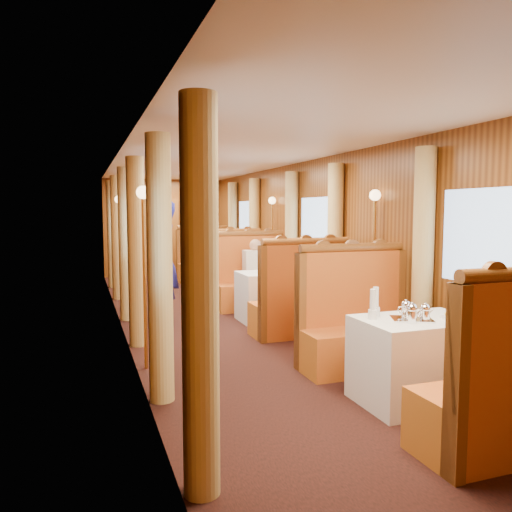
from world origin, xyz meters
name	(u,v)px	position (x,y,z in m)	size (l,w,h in m)	color
floor	(227,324)	(0.00, 0.00, 0.00)	(3.00, 12.00, 0.01)	black
ceiling	(226,155)	(0.00, 0.00, 2.50)	(3.00, 12.00, 0.01)	silver
wall_far	(163,228)	(0.00, 6.00, 1.25)	(3.00, 2.50, 0.01)	brown
wall_left	(122,243)	(-1.50, 0.00, 1.25)	(12.00, 2.50, 0.01)	brown
wall_right	(318,239)	(1.50, 0.00, 1.25)	(12.00, 2.50, 0.01)	brown
doorway_far	(164,237)	(0.00, 5.97, 1.00)	(0.80, 0.04, 2.00)	brown
table_near	(418,360)	(0.75, -3.50, 0.38)	(1.05, 0.72, 0.75)	white
banquette_near_fwd	(511,395)	(0.75, -4.51, 0.42)	(1.30, 0.55, 1.34)	#A73212
banquette_near_aft	(358,329)	(0.75, -2.49, 0.42)	(1.30, 0.55, 1.34)	#A73212
table_mid	(274,296)	(0.75, 0.00, 0.38)	(1.05, 0.72, 0.75)	white
banquette_mid_fwd	(301,305)	(0.75, -1.01, 0.42)	(1.30, 0.55, 1.34)	#A73212
banquette_mid_aft	(252,284)	(0.75, 1.01, 0.42)	(1.30, 0.55, 1.34)	#A73212
table_far	(216,271)	(0.75, 3.50, 0.38)	(1.05, 0.72, 0.75)	white
banquette_far_fwd	(229,274)	(0.75, 2.49, 0.42)	(1.30, 0.55, 1.34)	#A73212
banquette_far_aft	(205,264)	(0.75, 4.51, 0.42)	(1.30, 0.55, 1.34)	#A73212
tea_tray	(412,319)	(0.65, -3.53, 0.76)	(0.34, 0.26, 0.01)	silver
teapot_left	(411,315)	(0.58, -3.62, 0.81)	(0.16, 0.12, 0.13)	silver
teapot_right	(425,315)	(0.72, -3.62, 0.81)	(0.14, 0.11, 0.12)	silver
teapot_back	(406,311)	(0.67, -3.42, 0.81)	(0.14, 0.11, 0.11)	silver
fruit_plate	(453,317)	(1.03, -3.61, 0.77)	(0.22, 0.22, 0.05)	white
cup_inboard	(373,307)	(0.35, -3.39, 0.86)	(0.08, 0.08, 0.26)	white
cup_outboard	(376,305)	(0.44, -3.29, 0.86)	(0.08, 0.08, 0.26)	white
rose_vase_mid	(272,261)	(0.71, -0.03, 0.93)	(0.06, 0.06, 0.36)	silver
rose_vase_far	(215,245)	(0.74, 3.52, 0.93)	(0.06, 0.06, 0.36)	silver
window_left_near	(161,245)	(-1.49, -3.50, 1.45)	(1.20, 0.90, 0.01)	#88ADDC
curtain_left_near_a	(200,300)	(-1.38, -4.28, 1.18)	(0.22, 0.22, 2.35)	#DDBD71
curtain_left_near_b	(160,270)	(-1.38, -2.72, 1.18)	(0.22, 0.22, 2.35)	#DDBD71
window_right_near	(489,237)	(1.49, -3.50, 1.45)	(1.20, 0.90, 0.01)	#88ADDC
curtain_right_near_b	(423,260)	(1.38, -2.72, 1.18)	(0.22, 0.22, 2.35)	#DDBD71
window_left_mid	(122,228)	(-1.49, 0.00, 1.45)	(1.20, 0.90, 0.01)	#88ADDC
curtain_left_mid_a	(137,252)	(-1.38, -0.78, 1.18)	(0.22, 0.22, 2.35)	#DDBD71
curtain_left_mid_b	(126,244)	(-1.38, 0.78, 1.18)	(0.22, 0.22, 2.35)	#DDBD71
window_right_mid	(317,226)	(1.49, 0.00, 1.45)	(1.20, 0.90, 0.01)	#88ADDC
curtain_right_mid_a	(335,247)	(1.38, -0.78, 1.18)	(0.22, 0.22, 2.35)	#DDBD71
curtain_right_mid_b	(291,241)	(1.38, 0.78, 1.18)	(0.22, 0.22, 2.35)	#DDBD71
window_left_far	(109,222)	(-1.49, 3.50, 1.45)	(1.20, 0.90, 0.01)	#88ADDC
curtain_left_far_a	(117,238)	(-1.38, 2.72, 1.18)	(0.22, 0.22, 2.35)	#DDBD71
curtain_left_far_b	(112,234)	(-1.38, 4.28, 1.18)	(0.22, 0.22, 2.35)	#DDBD71
window_right_far	(247,221)	(1.49, 3.50, 1.45)	(1.20, 0.90, 0.01)	#88ADDC
curtain_right_far_a	(254,235)	(1.38, 2.72, 1.18)	(0.22, 0.22, 2.35)	#DDBD71
curtain_right_far_b	(233,232)	(1.38, 4.28, 1.18)	(0.22, 0.22, 2.35)	#DDBD71
sconce_left_fore	(144,240)	(-1.40, -1.75, 1.38)	(0.14, 0.14, 1.95)	#BF8C3F
sconce_right_fore	(374,236)	(1.40, -1.75, 1.38)	(0.14, 0.14, 1.95)	#BF8C3F
sconce_left_aft	(120,229)	(-1.40, 1.75, 1.38)	(0.14, 0.14, 1.95)	#BF8C3F
sconce_right_aft	(272,227)	(1.40, 1.75, 1.38)	(0.14, 0.14, 1.95)	#BF8C3F
steward	(163,260)	(-0.84, 0.64, 0.93)	(0.68, 0.44, 1.86)	navy
passenger	(256,267)	(0.75, 0.81, 0.74)	(0.40, 0.44, 0.76)	beige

